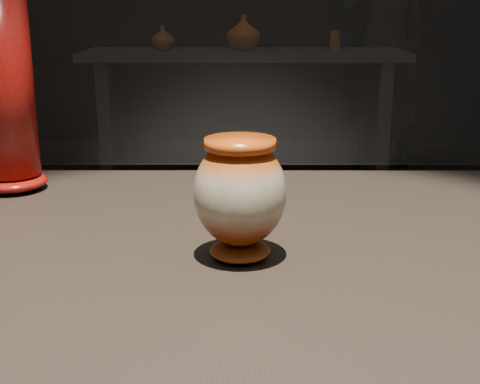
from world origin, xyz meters
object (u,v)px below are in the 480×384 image
object	(u,v)px
tall_vase	(4,87)
visitor	(384,46)
main_vase	(240,194)
back_shelf	(244,93)

from	to	relation	value
tall_vase	visitor	distance (m)	4.04
tall_vase	visitor	world-z (taller)	visitor
visitor	tall_vase	bearing A→B (deg)	57.44
tall_vase	visitor	size ratio (longest dim) A/B	0.20
main_vase	tall_vase	xyz separation A→B (m)	(-0.38, 0.31, 0.09)
back_shelf	visitor	xyz separation A→B (m)	(1.00, 0.62, 0.25)
main_vase	tall_vase	world-z (taller)	tall_vase
visitor	back_shelf	bearing A→B (deg)	19.68
tall_vase	back_shelf	bearing A→B (deg)	82.84
main_vase	back_shelf	size ratio (longest dim) A/B	0.08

